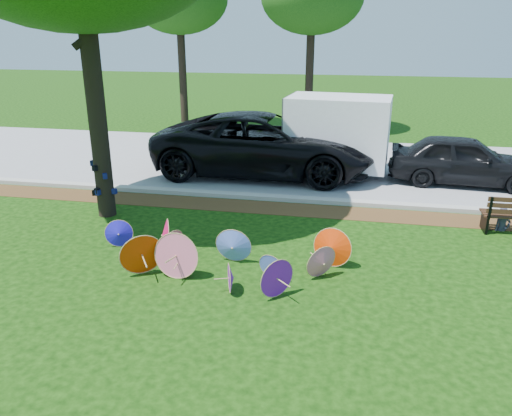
{
  "coord_description": "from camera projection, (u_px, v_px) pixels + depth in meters",
  "views": [
    {
      "loc": [
        2.43,
        -7.82,
        4.53
      ],
      "look_at": [
        0.5,
        2.0,
        0.9
      ],
      "focal_mm": 35.0,
      "sensor_mm": 36.0,
      "label": 1
    }
  ],
  "objects": [
    {
      "name": "person_left",
      "position": [
        505.0,
        209.0,
        11.64
      ],
      "size": [
        0.46,
        0.38,
        1.1
      ],
      "primitive_type": "imported",
      "rotation": [
        0.0,
        0.0,
        0.32
      ],
      "color": "#37394C",
      "rests_on": "ground"
    },
    {
      "name": "dark_pickup",
      "position": [
        464.0,
        160.0,
        15.11
      ],
      "size": [
        4.49,
        2.06,
        1.49
      ],
      "primitive_type": "imported",
      "rotation": [
        0.0,
        0.0,
        1.5
      ],
      "color": "black",
      "rests_on": "ground"
    },
    {
      "name": "street",
      "position": [
        282.0,
        162.0,
        17.83
      ],
      "size": [
        90.0,
        8.0,
        0.01
      ],
      "primitive_type": "cube",
      "color": "gray",
      "rests_on": "ground"
    },
    {
      "name": "mulch_strip",
      "position": [
        256.0,
        207.0,
        13.35
      ],
      "size": [
        90.0,
        1.0,
        0.01
      ],
      "primitive_type": "cube",
      "color": "#472D16",
      "rests_on": "ground"
    },
    {
      "name": "ground",
      "position": [
        209.0,
        288.0,
        9.2
      ],
      "size": [
        90.0,
        90.0,
        0.0
      ],
      "primitive_type": "plane",
      "color": "black",
      "rests_on": "ground"
    },
    {
      "name": "cargo_trailer",
      "position": [
        338.0,
        132.0,
        15.91
      ],
      "size": [
        3.33,
        2.29,
        2.8
      ],
      "primitive_type": "cube",
      "rotation": [
        0.0,
        0.0,
        -0.1
      ],
      "color": "white",
      "rests_on": "ground"
    },
    {
      "name": "parasol_pile",
      "position": [
        214.0,
        253.0,
        9.75
      ],
      "size": [
        5.31,
        2.09,
        0.92
      ],
      "color": "#5E7BF0",
      "rests_on": "ground"
    },
    {
      "name": "curb",
      "position": [
        260.0,
        197.0,
        13.98
      ],
      "size": [
        90.0,
        0.3,
        0.12
      ],
      "primitive_type": "cube",
      "color": "#B7B5AD",
      "rests_on": "ground"
    },
    {
      "name": "black_van",
      "position": [
        265.0,
        144.0,
        16.07
      ],
      "size": [
        7.1,
        3.32,
        1.96
      ],
      "primitive_type": "imported",
      "rotation": [
        0.0,
        0.0,
        1.58
      ],
      "color": "black",
      "rests_on": "ground"
    }
  ]
}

